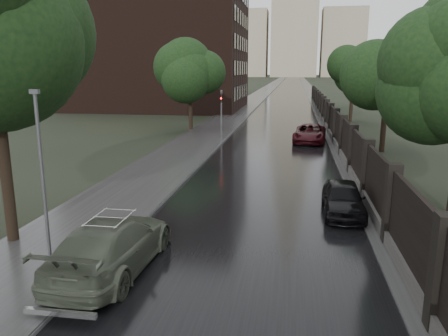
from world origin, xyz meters
TOP-DOWN VIEW (x-y plane):
  - ground at (0.00, 0.00)m, footprint 800.00×800.00m
  - road at (0.00, 190.00)m, footprint 8.00×420.00m
  - sidewalk_left at (-6.00, 190.00)m, footprint 4.00×420.00m
  - verge_right at (5.50, 190.00)m, footprint 3.00×420.00m
  - fence_right at (4.60, 32.01)m, footprint 0.45×75.72m
  - tree_left_far at (-8.00, 30.00)m, footprint 4.25×4.25m
  - tree_right_b at (7.50, 22.00)m, footprint 4.08×4.08m
  - tree_right_c at (7.50, 40.00)m, footprint 4.08×4.08m
  - lamp_post at (-5.40, 1.50)m, footprint 0.25×0.12m
  - traffic_light at (-4.30, 24.99)m, footprint 0.16×0.32m
  - brick_building at (-18.00, 52.00)m, footprint 24.00×18.00m
  - stalinist_tower at (0.00, 300.00)m, footprint 92.00×30.00m
  - volga_sedan at (-3.60, 1.71)m, footprint 2.34×5.37m
  - car_right_near at (3.40, 7.79)m, footprint 1.61×3.90m
  - car_right_far at (2.66, 25.15)m, footprint 2.81×5.26m

SIDE VIEW (x-z plane):
  - ground at x=0.00m, z-range 0.00..0.00m
  - road at x=0.00m, z-range 0.00..0.02m
  - verge_right at x=5.50m, z-range 0.00..0.08m
  - sidewalk_left at x=-6.00m, z-range 0.00..0.16m
  - car_right_near at x=3.40m, z-range 0.00..1.32m
  - car_right_far at x=2.66m, z-range 0.00..1.41m
  - volga_sedan at x=-3.60m, z-range 0.00..1.54m
  - fence_right at x=4.60m, z-range -0.34..2.36m
  - traffic_light at x=-4.30m, z-range 0.40..4.40m
  - lamp_post at x=-5.40m, z-range 0.12..5.23m
  - tree_right_b at x=7.50m, z-range 1.44..8.46m
  - tree_right_c at x=7.50m, z-range 1.44..8.46m
  - tree_left_far at x=-8.00m, z-range 1.55..8.94m
  - brick_building at x=-18.00m, z-range 0.00..20.00m
  - stalinist_tower at x=0.00m, z-range -41.12..117.88m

